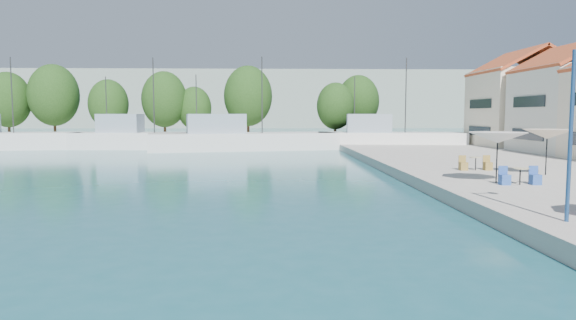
{
  "coord_description": "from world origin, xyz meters",
  "views": [
    {
      "loc": [
        -1.4,
        0.3,
        3.75
      ],
      "look_at": [
        -0.46,
        26.0,
        1.46
      ],
      "focal_mm": 32.0,
      "sensor_mm": 36.0,
      "label": 1
    }
  ],
  "objects_px": {
    "trawler_03": "(239,140)",
    "umbrella_cream": "(547,134)",
    "umbrella_white": "(498,138)",
    "trawler_04": "(387,139)",
    "trawler_02": "(138,139)"
  },
  "relations": [
    {
      "from": "umbrella_white",
      "to": "umbrella_cream",
      "type": "xyz_separation_m",
      "value": [
        3.91,
        2.87,
        0.05
      ]
    },
    {
      "from": "trawler_03",
      "to": "umbrella_white",
      "type": "distance_m",
      "value": 33.8
    },
    {
      "from": "trawler_02",
      "to": "trawler_04",
      "type": "distance_m",
      "value": 27.01
    },
    {
      "from": "trawler_04",
      "to": "trawler_02",
      "type": "bearing_deg",
      "value": -174.45
    },
    {
      "from": "trawler_02",
      "to": "trawler_03",
      "type": "height_order",
      "value": "same"
    },
    {
      "from": "trawler_03",
      "to": "trawler_04",
      "type": "distance_m",
      "value": 16.0
    },
    {
      "from": "trawler_02",
      "to": "umbrella_cream",
      "type": "distance_m",
      "value": 41.43
    },
    {
      "from": "trawler_02",
      "to": "umbrella_cream",
      "type": "height_order",
      "value": "trawler_02"
    },
    {
      "from": "trawler_02",
      "to": "trawler_04",
      "type": "height_order",
      "value": "same"
    },
    {
      "from": "trawler_03",
      "to": "umbrella_white",
      "type": "bearing_deg",
      "value": -77.3
    },
    {
      "from": "trawler_02",
      "to": "trawler_03",
      "type": "bearing_deg",
      "value": -6.81
    },
    {
      "from": "trawler_03",
      "to": "umbrella_cream",
      "type": "height_order",
      "value": "trawler_03"
    },
    {
      "from": "umbrella_white",
      "to": "trawler_04",
      "type": "bearing_deg",
      "value": 85.93
    },
    {
      "from": "trawler_02",
      "to": "umbrella_cream",
      "type": "bearing_deg",
      "value": -43.32
    },
    {
      "from": "trawler_02",
      "to": "trawler_04",
      "type": "bearing_deg",
      "value": 1.71
    }
  ]
}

